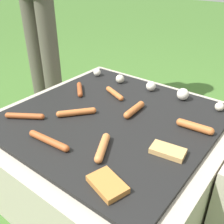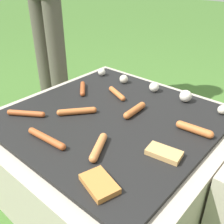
{
  "view_description": "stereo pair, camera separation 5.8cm",
  "coord_description": "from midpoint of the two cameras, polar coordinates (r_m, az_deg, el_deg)",
  "views": [
    {
      "loc": [
        0.61,
        -0.79,
        0.96
      ],
      "look_at": [
        0.0,
        0.0,
        0.38
      ],
      "focal_mm": 42.0,
      "sensor_mm": 36.0,
      "label": 1
    },
    {
      "loc": [
        0.66,
        -0.75,
        0.96
      ],
      "look_at": [
        0.0,
        0.0,
        0.38
      ],
      "focal_mm": 42.0,
      "sensor_mm": 36.0,
      "label": 2
    }
  ],
  "objects": [
    {
      "name": "sausage_back_right",
      "position": [
        1.1,
        18.95,
        -3.6
      ],
      "size": [
        0.15,
        0.04,
        0.03
      ],
      "color": "#B7602D",
      "rests_on": "grill"
    },
    {
      "name": "sausage_mid_right",
      "position": [
        0.95,
        -1.18,
        -7.67
      ],
      "size": [
        0.09,
        0.15,
        0.03
      ],
      "color": "#C6753D",
      "rests_on": "grill"
    },
    {
      "name": "grill",
      "position": [
        1.27,
        1.33,
        -7.99
      ],
      "size": [
        0.97,
        0.97,
        0.36
      ],
      "color": "#A89E8C",
      "rests_on": "ground_plane"
    },
    {
      "name": "bread_slice_left",
      "position": [
        0.82,
        -0.67,
        -15.4
      ],
      "size": [
        0.14,
        0.11,
        0.02
      ],
      "color": "#B27033",
      "rests_on": "grill"
    },
    {
      "name": "sausage_mid_left",
      "position": [
        1.02,
        -12.51,
        -5.65
      ],
      "size": [
        0.2,
        0.04,
        0.03
      ],
      "color": "#A34C23",
      "rests_on": "grill"
    },
    {
      "name": "ground_plane",
      "position": [
        1.38,
        1.24,
        -13.83
      ],
      "size": [
        14.0,
        14.0,
        0.0
      ],
      "primitive_type": "plane",
      "color": "#3D6628"
    },
    {
      "name": "sausage_front_left",
      "position": [
        1.18,
        -6.26,
        0.14
      ],
      "size": [
        0.12,
        0.14,
        0.03
      ],
      "color": "#B7602D",
      "rests_on": "grill"
    },
    {
      "name": "bread_slice_right",
      "position": [
        0.96,
        12.99,
        -8.71
      ],
      "size": [
        0.13,
        0.08,
        0.02
      ],
      "color": "tan",
      "rests_on": "grill"
    },
    {
      "name": "mushroom_row",
      "position": [
        1.39,
        10.73,
        5.15
      ],
      "size": [
        0.76,
        0.08,
        0.06
      ],
      "color": "silver",
      "rests_on": "grill"
    },
    {
      "name": "sausage_back_center",
      "position": [
        1.21,
        -16.91,
        -0.31
      ],
      "size": [
        0.15,
        0.11,
        0.03
      ],
      "color": "#A34C23",
      "rests_on": "grill"
    },
    {
      "name": "sausage_back_left",
      "position": [
        1.18,
        6.38,
        0.37
      ],
      "size": [
        0.04,
        0.15,
        0.03
      ],
      "color": "#B7602D",
      "rests_on": "grill"
    },
    {
      "name": "sausage_front_center",
      "position": [
        1.33,
        2.33,
        4.05
      ],
      "size": [
        0.14,
        0.07,
        0.03
      ],
      "color": "#B7602D",
      "rests_on": "grill"
    },
    {
      "name": "sausage_front_right",
      "position": [
        1.39,
        -5.21,
        5.09
      ],
      "size": [
        0.12,
        0.11,
        0.03
      ],
      "color": "#93421E",
      "rests_on": "grill"
    }
  ]
}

